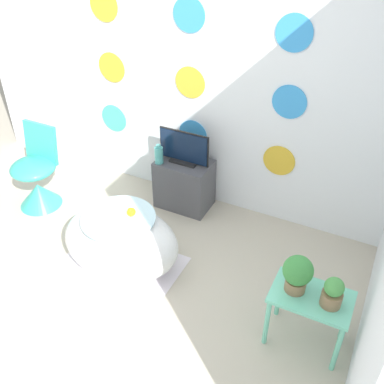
# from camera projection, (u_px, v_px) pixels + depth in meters

# --- Properties ---
(ground_plane) EXTENTS (12.00, 12.00, 0.00)m
(ground_plane) POSITION_uv_depth(u_px,v_px,m) (75.00, 327.00, 3.07)
(ground_plane) COLOR #BCB29E
(wall_back_dotted) EXTENTS (4.47, 0.05, 2.60)m
(wall_back_dotted) POSITION_uv_depth(u_px,v_px,m) (191.00, 60.00, 3.61)
(wall_back_dotted) COLOR white
(wall_back_dotted) RESTS_ON ground_plane
(rug) EXTENTS (0.93, 0.91, 0.01)m
(rug) POSITION_uv_depth(u_px,v_px,m) (111.00, 276.00, 3.45)
(rug) COLOR silver
(rug) RESTS_ON ground_plane
(bathtub) EXTENTS (0.92, 0.67, 0.50)m
(bathtub) POSITION_uv_depth(u_px,v_px,m) (121.00, 241.00, 3.41)
(bathtub) COLOR white
(bathtub) RESTS_ON ground_plane
(rubber_duck) EXTENTS (0.06, 0.07, 0.08)m
(rubber_duck) POSITION_uv_depth(u_px,v_px,m) (131.00, 212.00, 3.24)
(rubber_duck) COLOR yellow
(rubber_duck) RESTS_ON bathtub
(chair) EXTENTS (0.40, 0.40, 0.76)m
(chair) POSITION_uv_depth(u_px,v_px,m) (37.00, 181.00, 4.06)
(chair) COLOR #38B2A3
(chair) RESTS_ON ground_plane
(tv_cabinet) EXTENTS (0.48, 0.32, 0.46)m
(tv_cabinet) POSITION_uv_depth(u_px,v_px,m) (184.00, 184.00, 4.07)
(tv_cabinet) COLOR #4C4C51
(tv_cabinet) RESTS_ON ground_plane
(tv) EXTENTS (0.46, 0.12, 0.30)m
(tv) POSITION_uv_depth(u_px,v_px,m) (184.00, 149.00, 3.85)
(tv) COLOR black
(tv) RESTS_ON tv_cabinet
(vase) EXTENTS (0.07, 0.07, 0.18)m
(vase) POSITION_uv_depth(u_px,v_px,m) (159.00, 155.00, 3.88)
(vase) COLOR #51B2AD
(vase) RESTS_ON tv_cabinet
(side_table) EXTENTS (0.49, 0.32, 0.43)m
(side_table) POSITION_uv_depth(u_px,v_px,m) (310.00, 304.00, 2.79)
(side_table) COLOR #72D8B7
(side_table) RESTS_ON ground_plane
(potted_plant_left) EXTENTS (0.19, 0.19, 0.26)m
(potted_plant_left) POSITION_uv_depth(u_px,v_px,m) (298.00, 273.00, 2.70)
(potted_plant_left) COLOR #8C6B4C
(potted_plant_left) RESTS_ON side_table
(potted_plant_right) EXTENTS (0.13, 0.13, 0.21)m
(potted_plant_right) POSITION_uv_depth(u_px,v_px,m) (333.00, 293.00, 2.63)
(potted_plant_right) COLOR #8C6B4C
(potted_plant_right) RESTS_ON side_table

